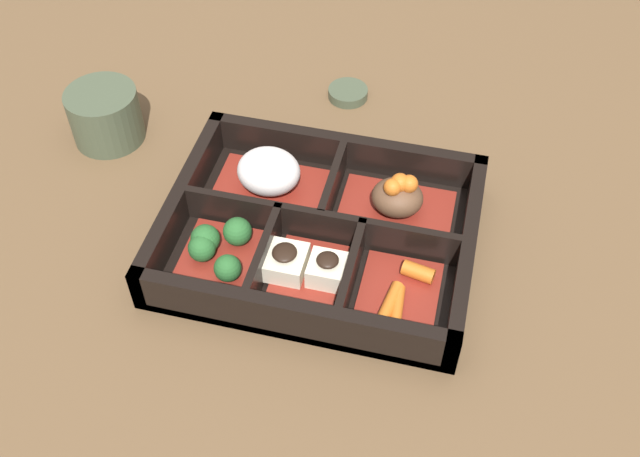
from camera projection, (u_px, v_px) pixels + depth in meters
The scene contains 10 objects.
ground_plane at pixel (320, 244), 0.77m from camera, with size 3.00×3.00×0.00m, color brown.
bento_base at pixel (320, 241), 0.77m from camera, with size 0.31×0.24×0.01m.
bento_rim at pixel (320, 230), 0.76m from camera, with size 0.31×0.24×0.05m.
bowl_rice at pixel (269, 175), 0.80m from camera, with size 0.12×0.08×0.05m.
bowl_stew at pixel (397, 200), 0.78m from camera, with size 0.12×0.08×0.05m.
bowl_greens at pixel (219, 248), 0.74m from camera, with size 0.08×0.09×0.03m.
bowl_tofu at pixel (305, 267), 0.72m from camera, with size 0.08×0.09×0.04m.
bowl_carrots at pixel (401, 292), 0.71m from camera, with size 0.08×0.09×0.02m.
tea_cup at pixel (105, 114), 0.86m from camera, with size 0.08×0.08×0.06m.
sauce_dish at pixel (348, 93), 0.93m from camera, with size 0.05×0.05×0.01m.
Camera 1 is at (0.12, -0.49, 0.59)m, focal length 42.00 mm.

